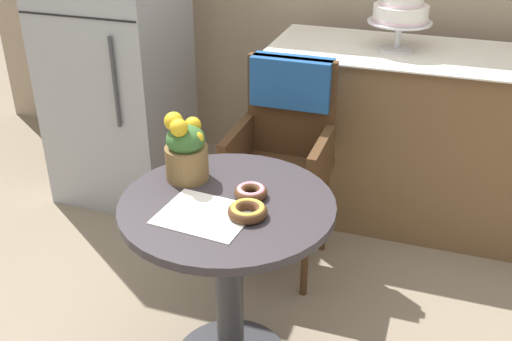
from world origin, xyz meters
The scene contains 9 objects.
cafe_table centered at (0.00, 0.00, 0.51)m, with size 0.72×0.72×0.72m.
wicker_chair centered at (-0.02, 0.76, 0.64)m, with size 0.42×0.45×0.95m.
paper_napkin centered at (-0.04, -0.10, 0.72)m, with size 0.28×0.23×0.00m, color white.
donut_front centered at (0.06, 0.05, 0.74)m, with size 0.11×0.11×0.04m.
donut_mid centered at (0.09, -0.06, 0.74)m, with size 0.13×0.13×0.04m.
flower_vase centered at (-0.19, 0.11, 0.83)m, with size 0.15×0.15×0.25m.
display_counter centered at (0.55, 1.30, 0.45)m, with size 1.56×0.62×0.90m.
tiered_cake_stand centered at (0.37, 1.30, 1.08)m, with size 0.30×0.30×0.28m.
refrigerator centered at (-1.05, 1.10, 0.85)m, with size 0.64×0.63×1.70m.
Camera 1 is at (0.63, -1.58, 1.74)m, focal length 42.34 mm.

